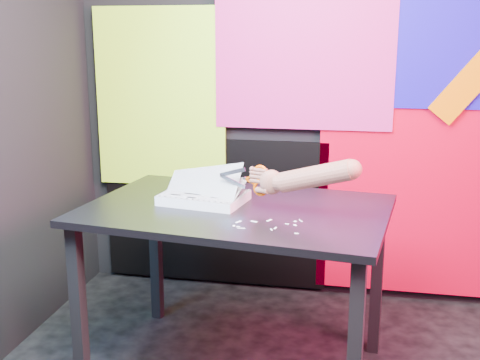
# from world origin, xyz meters

# --- Properties ---
(room) EXTENTS (3.01, 3.01, 2.71)m
(room) POSITION_xyz_m (0.00, 0.00, 1.35)
(room) COLOR black
(room) RESTS_ON ground
(backdrop) EXTENTS (2.88, 0.05, 2.08)m
(backdrop) POSITION_xyz_m (0.06, 1.46, 0.96)
(backdrop) COLOR #BF0020
(backdrop) RESTS_ON ground
(work_table) EXTENTS (1.33, 0.97, 0.75)m
(work_table) POSITION_xyz_m (-0.43, 0.58, 0.66)
(work_table) COLOR black
(work_table) RESTS_ON ground
(printout_stack) EXTENTS (0.38, 0.30, 0.18)m
(printout_stack) POSITION_xyz_m (-0.58, 0.62, 0.77)
(printout_stack) COLOR silver
(printout_stack) RESTS_ON work_table
(scissors) EXTENTS (0.22, 0.09, 0.13)m
(scissors) POSITION_xyz_m (-0.34, 0.56, 0.87)
(scissors) COLOR silver
(scissors) RESTS_ON printout_stack
(hand_forearm) EXTENTS (0.44, 0.19, 0.18)m
(hand_forearm) POSITION_xyz_m (-0.13, 0.48, 0.91)
(hand_forearm) COLOR #AA5C48
(hand_forearm) RESTS_ON work_table
(paper_clippings) EXTENTS (0.25, 0.17, 0.00)m
(paper_clippings) POSITION_xyz_m (-0.28, 0.36, 0.75)
(paper_clippings) COLOR white
(paper_clippings) RESTS_ON work_table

